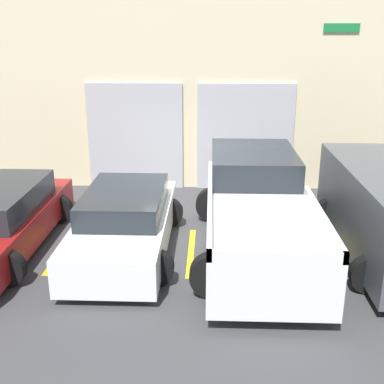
{
  "coord_description": "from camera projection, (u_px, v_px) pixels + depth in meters",
  "views": [
    {
      "loc": [
        0.36,
        -9.93,
        4.24
      ],
      "look_at": [
        0.0,
        -0.68,
        1.1
      ],
      "focal_mm": 45.0,
      "sensor_mm": 36.0,
      "label": 1
    }
  ],
  "objects": [
    {
      "name": "ground_plane",
      "position": [
        193.0,
        229.0,
        10.77
      ],
      "size": [
        28.0,
        28.0,
        0.0
      ],
      "primitive_type": "plane",
      "color": "#3D3D3F"
    },
    {
      "name": "shophouse_building",
      "position": [
        198.0,
        86.0,
        12.99
      ],
      "size": [
        13.18,
        0.68,
        5.65
      ],
      "color": "beige",
      "rests_on": "ground"
    },
    {
      "name": "pickup_truck",
      "position": [
        257.0,
        210.0,
        9.6
      ],
      "size": [
        2.53,
        5.43,
        1.73
      ],
      "color": "white",
      "rests_on": "ground"
    },
    {
      "name": "sedan_white",
      "position": [
        125.0,
        223.0,
        9.53
      ],
      "size": [
        2.14,
        4.27,
        1.26
      ],
      "color": "white",
      "rests_on": "ground"
    },
    {
      "name": "parking_stripe_left",
      "position": [
        62.0,
        249.0,
        9.74
      ],
      "size": [
        0.12,
        2.2,
        0.01
      ],
      "primitive_type": "cube",
      "color": "gold",
      "rests_on": "ground"
    },
    {
      "name": "parking_stripe_centre",
      "position": [
        191.0,
        252.0,
        9.65
      ],
      "size": [
        0.12,
        2.2,
        0.01
      ],
      "primitive_type": "cube",
      "color": "gold",
      "rests_on": "ground"
    },
    {
      "name": "parking_stripe_right",
      "position": [
        322.0,
        254.0,
        9.55
      ],
      "size": [
        0.12,
        2.2,
        0.01
      ],
      "primitive_type": "cube",
      "color": "gold",
      "rests_on": "ground"
    }
  ]
}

